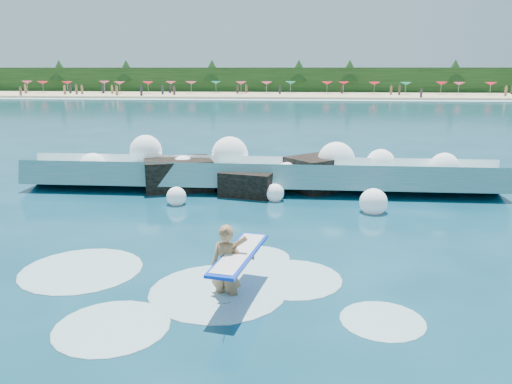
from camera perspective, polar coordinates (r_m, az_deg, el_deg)
ground at (r=13.68m, az=-7.05°, el=-6.77°), size 200.00×200.00×0.00m
beach at (r=90.66m, az=3.29°, el=11.00°), size 140.00×20.00×0.40m
wet_band at (r=79.70m, az=3.04°, el=10.48°), size 140.00×5.00×0.08m
treeline at (r=100.57m, az=3.49°, el=12.59°), size 140.00×4.00×5.00m
breaking_wave at (r=20.57m, az=0.36°, el=2.04°), size 19.02×2.92×1.64m
rock_cluster at (r=20.27m, az=-1.67°, el=1.63°), size 8.72×3.60×1.56m
surfer_with_board at (r=10.79m, az=-3.07°, el=-8.42°), size 1.22×3.06×1.94m
wave_spray at (r=20.31m, az=0.89°, el=3.29°), size 15.32×5.02×2.24m
surf_foam at (r=11.68m, az=-8.06°, el=-10.53°), size 9.32×5.85×0.15m
beach_umbrellas at (r=92.70m, az=3.30°, el=12.33°), size 113.36×6.22×0.50m
beachgoers at (r=88.26m, az=11.37°, el=11.27°), size 98.41×14.01×1.93m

